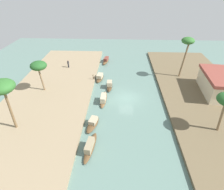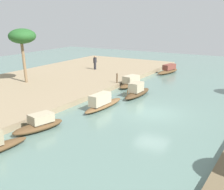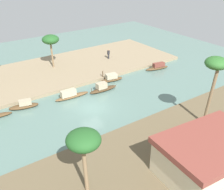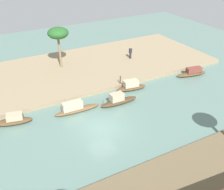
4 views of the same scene
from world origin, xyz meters
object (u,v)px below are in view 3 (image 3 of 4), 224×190
at_px(sampan_downstream_large, 103,88).
at_px(palm_tree_left_near, 51,40).
at_px(riverside_building, 210,157).
at_px(palm_tree_right_short, 216,67).
at_px(sampan_with_red_awning, 24,105).
at_px(mooring_post, 103,74).
at_px(palm_tree_right_tall, 84,141).
at_px(person_on_near_bank, 108,54).
at_px(sampan_open_hull, 111,78).
at_px(sampan_midstream, 71,95).
at_px(sampan_with_tall_canopy, 158,67).

relative_size(sampan_downstream_large, palm_tree_left_near, 0.82).
bearing_deg(riverside_building, palm_tree_right_short, -136.09).
relative_size(sampan_with_red_awning, palm_tree_left_near, 0.71).
distance_m(mooring_post, palm_tree_right_tall, 23.21).
relative_size(sampan_with_red_awning, palm_tree_right_short, 0.48).
distance_m(person_on_near_bank, mooring_post, 8.34).
bearing_deg(person_on_near_bank, sampan_open_hull, -117.23).
relative_size(sampan_with_red_awning, riverside_building, 0.42).
bearing_deg(palm_tree_right_short, sampan_downstream_large, -73.09).
bearing_deg(person_on_near_bank, mooring_post, -126.32).
bearing_deg(sampan_midstream, palm_tree_right_short, 122.72).
height_order(sampan_with_red_awning, sampan_midstream, sampan_midstream).
distance_m(sampan_with_tall_canopy, mooring_post, 10.08).
bearing_deg(mooring_post, sampan_with_tall_canopy, 169.62).
xyz_separation_m(sampan_with_tall_canopy, palm_tree_right_tall, (23.57, 16.46, 4.80)).
relative_size(sampan_with_tall_canopy, mooring_post, 4.45).
bearing_deg(mooring_post, palm_tree_right_short, 96.83).
bearing_deg(sampan_downstream_large, mooring_post, -123.01).
distance_m(sampan_open_hull, mooring_post, 1.55).
height_order(sampan_open_hull, person_on_near_bank, person_on_near_bank).
bearing_deg(palm_tree_right_tall, sampan_with_red_awning, -92.13).
bearing_deg(sampan_open_hull, palm_tree_right_short, 103.76).
height_order(sampan_with_red_awning, palm_tree_right_short, palm_tree_right_short).
distance_m(sampan_open_hull, sampan_midstream, 7.85).
height_order(person_on_near_bank, palm_tree_left_near, palm_tree_left_near).
height_order(mooring_post, palm_tree_right_tall, palm_tree_right_tall).
height_order(sampan_downstream_large, riverside_building, riverside_building).
bearing_deg(riverside_building, palm_tree_left_near, -84.35).
height_order(sampan_midstream, mooring_post, mooring_post).
bearing_deg(palm_tree_left_near, sampan_with_tall_canopy, 144.64).
xyz_separation_m(sampan_with_red_awning, riverside_building, (-8.89, 21.13, 1.87)).
height_order(sampan_open_hull, palm_tree_left_near, palm_tree_left_near).
height_order(sampan_with_red_awning, mooring_post, mooring_post).
distance_m(sampan_open_hull, riverside_building, 22.16).
height_order(sampan_downstream_large, palm_tree_right_short, palm_tree_right_short).
bearing_deg(sampan_open_hull, mooring_post, -49.34).
bearing_deg(sampan_midstream, sampan_with_red_awning, -7.40).
xyz_separation_m(sampan_open_hull, person_on_near_bank, (-4.65, -7.57, 0.81)).
bearing_deg(sampan_with_red_awning, sampan_open_hull, -164.80).
xyz_separation_m(sampan_with_red_awning, sampan_midstream, (-6.08, 0.97, 0.08)).
bearing_deg(sampan_with_red_awning, sampan_midstream, -175.55).
relative_size(sampan_with_red_awning, person_on_near_bank, 2.23).
distance_m(sampan_with_red_awning, sampan_midstream, 6.16).
relative_size(sampan_open_hull, palm_tree_right_tall, 0.68).
xyz_separation_m(sampan_midstream, palm_tree_right_tall, (6.70, 15.64, 4.75)).
xyz_separation_m(sampan_open_hull, sampan_with_tall_canopy, (-9.13, 0.56, -0.04)).
relative_size(sampan_downstream_large, person_on_near_bank, 2.58).
bearing_deg(sampan_midstream, palm_tree_right_tall, 68.51).
distance_m(sampan_with_tall_canopy, person_on_near_bank, 9.32).
bearing_deg(sampan_downstream_large, palm_tree_right_tall, 52.99).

